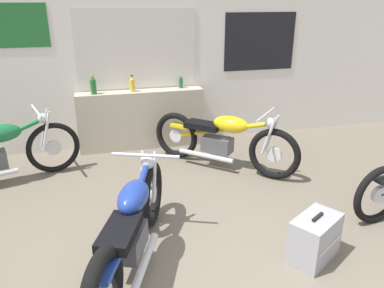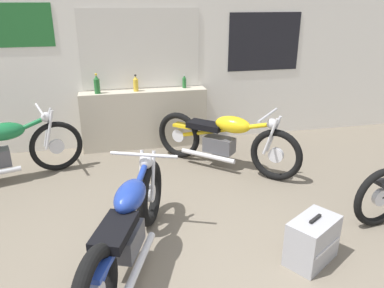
{
  "view_description": "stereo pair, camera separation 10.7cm",
  "coord_description": "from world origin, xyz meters",
  "views": [
    {
      "loc": [
        -0.61,
        -2.0,
        2.17
      ],
      "look_at": [
        0.33,
        1.67,
        0.7
      ],
      "focal_mm": 35.0,
      "sensor_mm": 36.0,
      "label": 1
    },
    {
      "loc": [
        -0.51,
        -2.02,
        2.17
      ],
      "look_at": [
        0.33,
        1.67,
        0.7
      ],
      "focal_mm": 35.0,
      "sensor_mm": 36.0,
      "label": 2
    }
  ],
  "objects": [
    {
      "name": "hard_case_silver",
      "position": [
        1.12,
        0.41,
        0.21
      ],
      "size": [
        0.55,
        0.49,
        0.44
      ],
      "color": "#9E9EA3",
      "rests_on": "ground_plane"
    },
    {
      "name": "motorcycle_blue",
      "position": [
        -0.44,
        0.68,
        0.4
      ],
      "size": [
        0.95,
        1.98,
        0.83
      ],
      "color": "black",
      "rests_on": "ground_plane"
    },
    {
      "name": "wall_back",
      "position": [
        0.01,
        3.7,
        1.4
      ],
      "size": [
        10.0,
        0.07,
        2.8
      ],
      "color": "silver",
      "rests_on": "ground_plane"
    },
    {
      "name": "motorcycle_yellow",
      "position": [
        0.95,
        2.47,
        0.42
      ],
      "size": [
        1.61,
        1.52,
        0.86
      ],
      "color": "black",
      "rests_on": "ground_plane"
    },
    {
      "name": "bottle_left_center",
      "position": [
        -0.11,
        3.51,
        1.0
      ],
      "size": [
        0.08,
        0.08,
        0.25
      ],
      "color": "gold",
      "rests_on": "sill_counter"
    },
    {
      "name": "sill_counter",
      "position": [
        0.01,
        3.52,
        0.45
      ],
      "size": [
        1.9,
        0.28,
        0.89
      ],
      "color": "#B7AD99",
      "rests_on": "ground_plane"
    },
    {
      "name": "bottle_center",
      "position": [
        0.64,
        3.57,
        0.98
      ],
      "size": [
        0.06,
        0.06,
        0.21
      ],
      "color": "#23662D",
      "rests_on": "sill_counter"
    },
    {
      "name": "bottle_leftmost",
      "position": [
        -0.66,
        3.49,
        1.02
      ],
      "size": [
        0.08,
        0.08,
        0.29
      ],
      "color": "#23662D",
      "rests_on": "sill_counter"
    }
  ]
}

